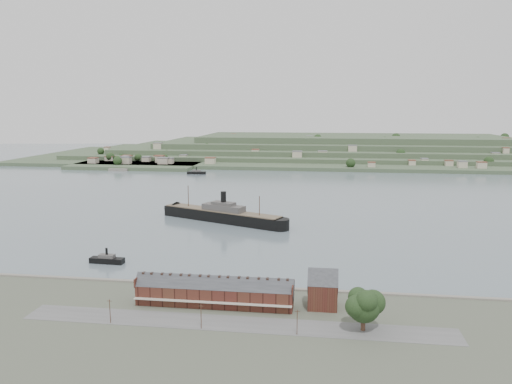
# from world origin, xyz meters

# --- Properties ---
(ground) EXTENTS (1400.00, 1400.00, 0.00)m
(ground) POSITION_xyz_m (0.00, 0.00, 0.00)
(ground) COLOR slate
(ground) RESTS_ON ground
(near_shore) EXTENTS (220.00, 80.00, 2.60)m
(near_shore) POSITION_xyz_m (0.00, -186.75, 1.01)
(near_shore) COLOR #4C5142
(near_shore) RESTS_ON ground
(terrace_row) EXTENTS (55.60, 9.80, 11.07)m
(terrace_row) POSITION_xyz_m (-10.00, -168.02, 6.84)
(terrace_row) COLOR #4C211B
(terrace_row) RESTS_ON ground
(gabled_building) EXTENTS (10.40, 10.18, 14.09)m
(gabled_building) POSITION_xyz_m (27.50, -164.00, 8.19)
(gabled_building) COLOR #4C211B
(gabled_building) RESTS_ON ground
(far_peninsula) EXTENTS (760.00, 309.00, 30.00)m
(far_peninsula) POSITION_xyz_m (27.91, 393.10, 11.88)
(far_peninsula) COLOR #374D33
(far_peninsula) RESTS_ON ground
(steamship) EXTENTS (90.18, 46.79, 22.93)m
(steamship) POSITION_xyz_m (-38.76, -29.11, 4.23)
(steamship) COLOR black
(steamship) RESTS_ON ground
(tugboat) EXTENTS (16.06, 4.92, 7.15)m
(tugboat) POSITION_xyz_m (-71.01, -121.38, 1.75)
(tugboat) COLOR black
(tugboat) RESTS_ON ground
(ferry_west) EXTENTS (20.45, 7.68, 7.49)m
(ferry_west) POSITION_xyz_m (-110.37, 189.94, 1.80)
(ferry_west) COLOR black
(ferry_west) RESTS_ON ground
(fig_tree) EXTENTS (12.54, 10.86, 13.99)m
(fig_tree) POSITION_xyz_m (40.51, -181.57, 10.54)
(fig_tree) COLOR #4A3022
(fig_tree) RESTS_ON ground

